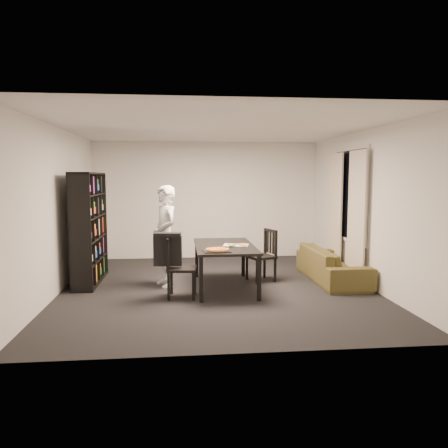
{
  "coord_description": "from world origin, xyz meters",
  "views": [
    {
      "loc": [
        -0.6,
        -7.06,
        1.82
      ],
      "look_at": [
        0.13,
        0.06,
        1.05
      ],
      "focal_mm": 35.0,
      "sensor_mm": 36.0,
      "label": 1
    }
  ],
  "objects": [
    {
      "name": "window_frame",
      "position": [
        2.48,
        0.6,
        1.5
      ],
      "size": [
        0.03,
        1.52,
        1.72
      ],
      "primitive_type": "cube",
      "color": "white",
      "rests_on": "room"
    },
    {
      "name": "curtain_left",
      "position": [
        2.4,
        0.08,
        1.15
      ],
      "size": [
        0.03,
        0.7,
        2.25
      ],
      "primitive_type": "cube",
      "color": "beige",
      "rests_on": "room"
    },
    {
      "name": "sofa",
      "position": [
        2.08,
        0.3,
        0.29
      ],
      "size": [
        0.77,
        1.96,
        0.57
      ],
      "primitive_type": "imported",
      "rotation": [
        0.0,
        0.0,
        1.57
      ],
      "color": "#44411B",
      "rests_on": "room"
    },
    {
      "name": "person",
      "position": [
        -0.85,
        0.2,
        0.84
      ],
      "size": [
        0.62,
        0.72,
        1.69
      ],
      "primitive_type": "imported",
      "rotation": [
        0.0,
        0.0,
        -1.16
      ],
      "color": "white",
      "rests_on": "room"
    },
    {
      "name": "room",
      "position": [
        0.0,
        0.0,
        1.3
      ],
      "size": [
        5.01,
        5.51,
        2.61
      ],
      "color": "black",
      "rests_on": "ground"
    },
    {
      "name": "kitchen_towel",
      "position": [
        0.31,
        -0.08,
        0.72
      ],
      "size": [
        0.46,
        0.38,
        0.01
      ],
      "primitive_type": "cube",
      "rotation": [
        0.0,
        0.0,
        -0.22
      ],
      "color": "silver",
      "rests_on": "dining_table"
    },
    {
      "name": "draped_jacket",
      "position": [
        -0.79,
        -0.5,
        0.76
      ],
      "size": [
        0.43,
        0.22,
        0.51
      ],
      "rotation": [
        0.0,
        0.0,
        1.47
      ],
      "color": "black",
      "rests_on": "chair_left"
    },
    {
      "name": "pizza_slices",
      "position": [
        0.32,
        -0.11,
        0.73
      ],
      "size": [
        0.46,
        0.42,
        0.01
      ],
      "primitive_type": null,
      "rotation": [
        0.0,
        0.0,
        0.36
      ],
      "color": "#D68743",
      "rests_on": "dining_table"
    },
    {
      "name": "baking_tray",
      "position": [
        -0.06,
        -0.62,
        0.72
      ],
      "size": [
        0.43,
        0.35,
        0.01
      ],
      "primitive_type": "cube",
      "rotation": [
        0.0,
        0.0,
        0.09
      ],
      "color": "black",
      "rests_on": "dining_table"
    },
    {
      "name": "curtain_right",
      "position": [
        2.4,
        1.12,
        1.15
      ],
      "size": [
        0.03,
        0.7,
        2.25
      ],
      "primitive_type": "cube",
      "color": "beige",
      "rests_on": "room"
    },
    {
      "name": "window_pane",
      "position": [
        2.48,
        0.6,
        1.5
      ],
      "size": [
        0.02,
        1.4,
        1.6
      ],
      "primitive_type": "cube",
      "color": "black",
      "rests_on": "room"
    },
    {
      "name": "bookshelf",
      "position": [
        -2.16,
        0.6,
        0.95
      ],
      "size": [
        0.35,
        1.5,
        1.9
      ],
      "primitive_type": "cube",
      "color": "black",
      "rests_on": "room"
    },
    {
      "name": "dining_table",
      "position": [
        0.13,
        -0.04,
        0.65
      ],
      "size": [
        0.95,
        1.71,
        0.71
      ],
      "color": "black",
      "rests_on": "room"
    },
    {
      "name": "chair_left",
      "position": [
        -0.66,
        -0.52,
        0.52
      ],
      "size": [
        0.46,
        0.46,
        0.92
      ],
      "rotation": [
        0.0,
        0.0,
        1.47
      ],
      "color": "black",
      "rests_on": "room"
    },
    {
      "name": "chair_right",
      "position": [
        0.89,
        0.4,
        0.52
      ],
      "size": [
        0.54,
        0.54,
        0.91
      ],
      "rotation": [
        0.0,
        0.0,
        -1.23
      ],
      "color": "black",
      "rests_on": "room"
    },
    {
      "name": "pepperoni_pizza",
      "position": [
        -0.04,
        -0.62,
        0.74
      ],
      "size": [
        0.35,
        0.35,
        0.03
      ],
      "rotation": [
        0.0,
        0.0,
        0.27
      ],
      "color": "#A87130",
      "rests_on": "dining_table"
    }
  ]
}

